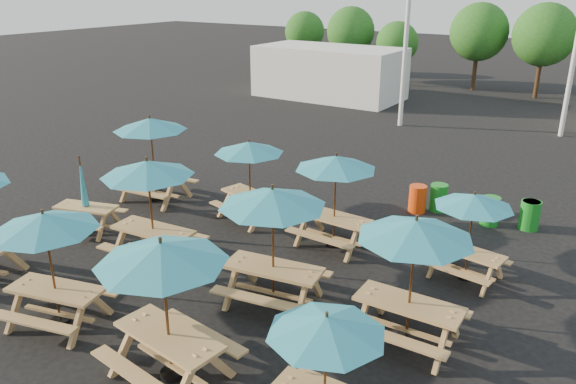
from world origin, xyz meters
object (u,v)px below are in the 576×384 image
Objects in this scene: picnic_unit_1 at (85,200)px; picnic_unit_8 at (336,169)px; picnic_unit_10 at (415,238)px; waste_bin_2 at (490,211)px; picnic_unit_2 at (150,130)px; waste_bin_3 at (530,215)px; picnic_unit_3 at (45,229)px; picnic_unit_5 at (249,153)px; waste_bin_0 at (417,199)px; picnic_unit_11 at (473,206)px; picnic_unit_7 at (273,206)px; picnic_unit_4 at (148,175)px; picnic_unit_6 at (162,262)px; waste_bin_4 at (529,215)px; waste_bin_1 at (438,198)px; picnic_unit_9 at (326,333)px.

picnic_unit_8 is at bearing 8.10° from picnic_unit_1.
waste_bin_2 is (-0.13, 6.25, -1.72)m from picnic_unit_10.
picnic_unit_2 is 3.22× the size of waste_bin_3.
waste_bin_3 is at bearing 40.95° from picnic_unit_3.
picnic_unit_2 reaches higher than picnic_unit_5.
picnic_unit_5 is 2.88× the size of waste_bin_0.
waste_bin_2 is at bearing 89.93° from picnic_unit_10.
picnic_unit_11 is (0.21, 2.94, -0.37)m from picnic_unit_10.
picnic_unit_7 reaches higher than picnic_unit_8.
picnic_unit_3 is 0.94× the size of picnic_unit_4.
picnic_unit_2 is 1.00× the size of picnic_unit_7.
picnic_unit_5 is at bearing 121.87° from picnic_unit_6.
picnic_unit_4 is at bearing -50.78° from picnic_unit_2.
picnic_unit_5 reaches higher than waste_bin_0.
waste_bin_0 is 1.00× the size of waste_bin_4.
picnic_unit_5 reaches higher than waste_bin_1.
picnic_unit_2 is at bearing 146.18° from picnic_unit_7.
picnic_unit_8 is 3.00× the size of waste_bin_2.
picnic_unit_6 reaches higher than waste_bin_1.
waste_bin_4 is at bearing 88.14° from picnic_unit_11.
picnic_unit_10 is 2.97m from picnic_unit_11.
waste_bin_2 is at bearing 43.71° from picnic_unit_5.
picnic_unit_1 is 0.88× the size of picnic_unit_3.
waste_bin_1 is (-1.64, 6.46, -1.72)m from picnic_unit_10.
picnic_unit_3 is 1.17× the size of picnic_unit_9.
picnic_unit_4 is 9.08m from waste_bin_2.
waste_bin_3 is at bearing 16.47° from waste_bin_2.
picnic_unit_7 is 1.25× the size of picnic_unit_11.
waste_bin_2 and waste_bin_4 have the same top height.
picnic_unit_7 reaches higher than picnic_unit_6.
picnic_unit_2 is at bearing -170.20° from picnic_unit_11.
picnic_unit_11 is at bearing 13.38° from picnic_unit_5.
picnic_unit_9 reaches higher than waste_bin_2.
picnic_unit_7 is 3.21× the size of waste_bin_3.
picnic_unit_10 is at bearing -97.14° from waste_bin_4.
picnic_unit_1 is at bearing 160.60° from picnic_unit_9.
picnic_unit_3 reaches higher than picnic_unit_9.
picnic_unit_5 is at bearing 178.29° from picnic_unit_8.
waste_bin_1 is 1.00× the size of waste_bin_2.
picnic_unit_10 reaches higher than waste_bin_0.
picnic_unit_4 is (2.89, -2.87, -0.03)m from picnic_unit_2.
picnic_unit_10 is (9.10, -2.61, -0.07)m from picnic_unit_2.
picnic_unit_11 is at bearing 4.97° from picnic_unit_8.
picnic_unit_6 is 3.18× the size of waste_bin_2.
waste_bin_4 is at bearing 82.30° from picnic_unit_9.
picnic_unit_4 is 9.96m from waste_bin_3.
waste_bin_2 is at bearing 6.29° from waste_bin_0.
waste_bin_2 is (8.85, 6.24, -0.46)m from picnic_unit_1.
waste_bin_1 is at bearing 70.95° from picnic_unit_7.
picnic_unit_10 reaches higher than waste_bin_4.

